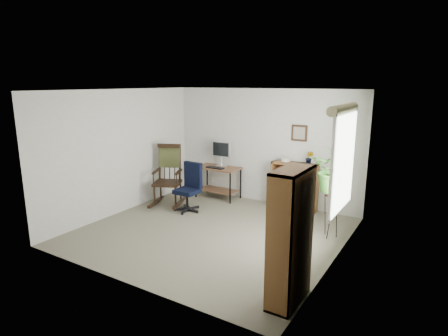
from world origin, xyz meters
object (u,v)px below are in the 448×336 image
Objects in this scene: office_chair at (187,187)px; rocking_chair at (167,175)px; desk at (218,182)px; tall_bookshelf at (290,237)px; low_bookshelf at (294,187)px.

office_chair is 0.77× the size of rocking_chair.
tall_bookshelf reaches higher than desk.
office_chair reaches higher than desk.
tall_bookshelf reaches higher than rocking_chair.
tall_bookshelf is (3.53, -2.04, 0.16)m from rocking_chair.
rocking_chair reaches higher than office_chair.
office_chair is at bearing 146.77° from tall_bookshelf.
desk is 1.01× the size of low_bookshelf.
desk is 0.76× the size of rocking_chair.
office_chair is 0.63m from rocking_chair.
tall_bookshelf reaches higher than low_bookshelf.
low_bookshelf reaches higher than desk.
low_bookshelf is at bearing -0.90° from rocking_chair.
desk is 1.19m from rocking_chair.
rocking_chair reaches higher than low_bookshelf.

